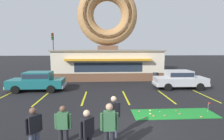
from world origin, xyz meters
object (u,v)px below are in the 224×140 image
(car_teal, at_px, (37,80))
(pedestrian_clipboard_woman, at_px, (109,127))
(pedestrian_blue_sweater_man, at_px, (114,115))
(traffic_light_pole, at_px, (53,47))
(car_silver, at_px, (179,79))
(pedestrian_beanie_man, at_px, (34,129))
(pedestrian_leather_jacket_man, at_px, (63,126))
(golf_ball, at_px, (160,111))
(trash_bin, at_px, (155,77))
(putting_flag_pin, at_px, (209,105))
(pedestrian_hooded_kid, at_px, (87,132))

(car_teal, xyz_separation_m, pedestrian_clipboard_woman, (5.60, -9.21, 0.12))
(pedestrian_blue_sweater_man, bearing_deg, traffic_light_pole, 111.05)
(car_silver, relative_size, pedestrian_beanie_man, 2.82)
(pedestrian_blue_sweater_man, bearing_deg, pedestrian_clipboard_woman, -100.95)
(car_silver, height_order, pedestrian_leather_jacket_man, car_silver)
(golf_ball, height_order, traffic_light_pole, traffic_light_pole)
(car_teal, relative_size, pedestrian_blue_sweater_man, 2.70)
(pedestrian_clipboard_woman, bearing_deg, pedestrian_leather_jacket_man, 165.07)
(golf_ball, distance_m, pedestrian_blue_sweater_man, 3.88)
(pedestrian_blue_sweater_man, height_order, pedestrian_beanie_man, pedestrian_blue_sweater_man)
(car_silver, relative_size, traffic_light_pole, 0.79)
(car_silver, height_order, trash_bin, car_silver)
(pedestrian_blue_sweater_man, xyz_separation_m, pedestrian_beanie_man, (-2.69, -0.99, -0.04))
(putting_flag_pin, height_order, pedestrian_leather_jacket_man, pedestrian_leather_jacket_man)
(pedestrian_blue_sweater_man, relative_size, pedestrian_clipboard_woman, 0.96)
(pedestrian_blue_sweater_man, relative_size, trash_bin, 1.73)
(putting_flag_pin, distance_m, pedestrian_blue_sweater_man, 5.99)
(pedestrian_beanie_man, bearing_deg, car_silver, 45.52)
(golf_ball, height_order, pedestrian_hooded_kid, pedestrian_hooded_kid)
(putting_flag_pin, height_order, pedestrian_hooded_kid, pedestrian_hooded_kid)
(golf_ball, xyz_separation_m, pedestrian_blue_sweater_man, (-2.74, -2.60, 0.89))
(putting_flag_pin, bearing_deg, pedestrian_hooded_kid, -149.58)
(car_teal, distance_m, pedestrian_beanie_man, 9.59)
(pedestrian_hooded_kid, height_order, pedestrian_clipboard_woman, pedestrian_clipboard_woman)
(golf_ball, xyz_separation_m, car_silver, (3.65, 5.66, 0.82))
(pedestrian_leather_jacket_man, height_order, trash_bin, pedestrian_leather_jacket_man)
(car_silver, bearing_deg, traffic_light_pole, 140.76)
(putting_flag_pin, distance_m, car_silver, 5.90)
(trash_bin, bearing_deg, pedestrian_clipboard_woman, -113.28)
(pedestrian_leather_jacket_man, xyz_separation_m, pedestrian_clipboard_woman, (1.59, -0.42, 0.12))
(car_silver, distance_m, pedestrian_hooded_kid, 12.04)
(pedestrian_blue_sweater_man, distance_m, pedestrian_leather_jacket_man, 1.94)
(putting_flag_pin, height_order, pedestrian_beanie_man, pedestrian_beanie_man)
(putting_flag_pin, relative_size, trash_bin, 0.56)
(car_silver, relative_size, trash_bin, 4.72)
(pedestrian_clipboard_woman, xyz_separation_m, pedestrian_beanie_man, (-2.47, 0.14, -0.09))
(car_silver, height_order, car_teal, same)
(golf_ball, height_order, pedestrian_leather_jacket_man, pedestrian_leather_jacket_man)
(pedestrian_beanie_man, height_order, traffic_light_pole, traffic_light_pole)
(putting_flag_pin, xyz_separation_m, pedestrian_beanie_man, (-8.14, -3.43, 0.46))
(putting_flag_pin, xyz_separation_m, trash_bin, (-0.11, 9.34, 0.06))
(putting_flag_pin, relative_size, car_teal, 0.12)
(car_silver, distance_m, pedestrian_clipboard_woman, 11.48)
(car_silver, relative_size, pedestrian_hooded_kid, 2.82)
(trash_bin, bearing_deg, pedestrian_beanie_man, -122.16)
(pedestrian_blue_sweater_man, xyz_separation_m, trash_bin, (5.34, 11.78, -0.44))
(golf_ball, distance_m, car_silver, 6.78)
(golf_ball, relative_size, pedestrian_blue_sweater_man, 0.02)
(putting_flag_pin, bearing_deg, pedestrian_beanie_man, -157.15)
(pedestrian_beanie_man, xyz_separation_m, trash_bin, (8.03, 12.77, -0.40))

